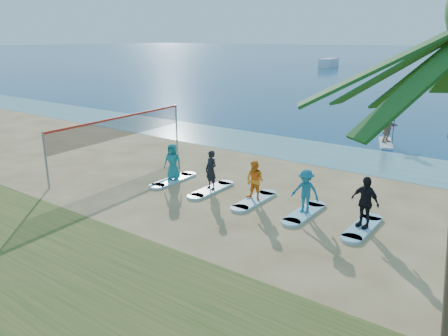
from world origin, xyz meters
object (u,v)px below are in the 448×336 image
Objects in this scene: boat_offshore_a at (329,67)px; student_4 at (365,202)px; paddleboarder at (388,128)px; surfboard_2 at (254,200)px; surfboard_4 at (362,228)px; volleyball_net at (121,127)px; student_0 at (173,162)px; surfboard_1 at (211,190)px; surfboard_0 at (173,180)px; student_3 at (305,191)px; paddleboard at (386,143)px; surfboard_3 at (304,213)px; student_1 at (211,170)px; student_2 at (255,181)px.

boat_offshore_a is 83.62m from student_4.
paddleboarder is 1.00× the size of student_4.
surfboard_2 is 4.47m from student_4.
volleyball_net is at bearing 177.41° from surfboard_4.
student_0 reaches higher than surfboard_2.
student_0 is 0.75× the size of surfboard_1.
surfboard_0 is at bearing 180.00° from surfboard_1.
surfboard_1 is (6.20, -0.58, -1.86)m from volleyball_net.
student_3 reaches higher than surfboard_0.
surfboard_0 is at bearing 167.54° from paddleboarder.
paddleboard reaches higher than surfboard_0.
student_4 is at bearing 0.00° from surfboard_3.
volleyball_net is 78.75m from boat_offshore_a.
student_1 reaches higher than student_2.
student_0 reaches higher than paddleboard.
student_0 is 0.92× the size of student_4.
surfboard_0 is 1.00× the size of surfboard_4.
student_3 is (0.89, -12.97, -0.11)m from paddleboarder.
volleyball_net is 15.83m from paddleboard.
paddleboarder is at bearing 103.33° from surfboard_4.
student_1 is at bearing -5.32° from volleyball_net.
surfboard_4 is at bearing -96.07° from paddleboard.
student_1 is at bearing 180.00° from surfboard_2.
volleyball_net is 4.12× the size of surfboard_1.
student_1 is 0.76× the size of surfboard_2.
paddleboarder reaches higher than surfboard_1.
surfboard_1 is (2.18, 0.00, -0.87)m from student_0.
surfboard_4 is at bearing 0.00° from surfboard_0.
student_1 is at bearing -124.42° from paddleboard.
surfboard_1 is at bearing -78.14° from student_1.
surfboard_2 is (4.37, 0.00, 0.00)m from surfboard_0.
student_1 is at bearing 176.12° from paddleboarder.
student_2 is (2.18, 0.00, 0.84)m from surfboard_1.
surfboard_2 is at bearing 0.00° from surfboard_0.
surfboard_1 is at bearing 176.38° from student_3.
paddleboarder is at bearing -70.49° from boat_offshore_a.
paddleboard is 13.03m from student_3.
surfboard_2 is at bearing 11.86° from student_1.
surfboard_4 is at bearing 0.00° from surfboard_1.
surfboard_1 is at bearing -179.67° from student_2.
surfboard_2 is at bearing -3.94° from volleyball_net.
surfboard_0 is (-5.66, -12.97, -0.98)m from paddleboarder.
student_0 is at bearing -179.67° from student_2.
student_3 is at bearing 180.00° from surfboard_4.
student_1 reaches higher than surfboard_2.
surfboard_2 is (-1.29, -12.97, -0.98)m from paddleboarder.
boat_offshore_a is 3.33× the size of surfboard_3.
surfboard_0 is 0.87m from student_0.
surfboard_1 is at bearing -19.35° from student_0.
surfboard_0 and surfboard_4 have the same top height.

